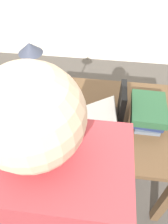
{
  "coord_description": "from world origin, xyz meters",
  "views": [
    {
      "loc": [
        0.07,
        -0.97,
        1.89
      ],
      "look_at": [
        -0.05,
        -0.04,
        0.85
      ],
      "focal_mm": 35.0,
      "sensor_mm": 36.0,
      "label": 1
    }
  ],
  "objects_px": {
    "coffee_mug": "(50,105)",
    "book_standing_upright": "(122,103)",
    "pencil": "(61,150)",
    "open_book": "(78,122)",
    "reading_lamp": "(31,55)",
    "book_stack_tall": "(148,112)"
  },
  "relations": [
    {
      "from": "reading_lamp",
      "to": "coffee_mug",
      "type": "height_order",
      "value": "reading_lamp"
    },
    {
      "from": "reading_lamp",
      "to": "coffee_mug",
      "type": "xyz_separation_m",
      "value": [
        0.13,
        -0.18,
        -0.27
      ]
    },
    {
      "from": "open_book",
      "to": "book_standing_upright",
      "type": "height_order",
      "value": "book_standing_upright"
    },
    {
      "from": "coffee_mug",
      "to": "pencil",
      "type": "bearing_deg",
      "value": -66.12
    },
    {
      "from": "book_stack_tall",
      "to": "pencil",
      "type": "xyz_separation_m",
      "value": [
        -0.52,
        -0.32,
        -0.06
      ]
    },
    {
      "from": "book_stack_tall",
      "to": "pencil",
      "type": "height_order",
      "value": "book_stack_tall"
    },
    {
      "from": "open_book",
      "to": "book_stack_tall",
      "type": "xyz_separation_m",
      "value": [
        0.44,
        0.12,
        0.03
      ]
    },
    {
      "from": "book_standing_upright",
      "to": "coffee_mug",
      "type": "xyz_separation_m",
      "value": [
        -0.48,
        -0.01,
        -0.07
      ]
    },
    {
      "from": "open_book",
      "to": "coffee_mug",
      "type": "height_order",
      "value": "open_book"
    },
    {
      "from": "open_book",
      "to": "coffee_mug",
      "type": "distance_m",
      "value": 0.24
    },
    {
      "from": "coffee_mug",
      "to": "pencil",
      "type": "height_order",
      "value": "coffee_mug"
    },
    {
      "from": "book_stack_tall",
      "to": "coffee_mug",
      "type": "relative_size",
      "value": 2.82
    },
    {
      "from": "book_stack_tall",
      "to": "pencil",
      "type": "distance_m",
      "value": 0.61
    },
    {
      "from": "reading_lamp",
      "to": "book_stack_tall",
      "type": "bearing_deg",
      "value": -12.48
    },
    {
      "from": "reading_lamp",
      "to": "coffee_mug",
      "type": "distance_m",
      "value": 0.35
    },
    {
      "from": "pencil",
      "to": "book_standing_upright",
      "type": "bearing_deg",
      "value": 43.28
    },
    {
      "from": "coffee_mug",
      "to": "book_standing_upright",
      "type": "bearing_deg",
      "value": 1.21
    },
    {
      "from": "book_standing_upright",
      "to": "pencil",
      "type": "xyz_separation_m",
      "value": [
        -0.34,
        -0.32,
        -0.12
      ]
    },
    {
      "from": "open_book",
      "to": "book_stack_tall",
      "type": "bearing_deg",
      "value": 9.51
    },
    {
      "from": "open_book",
      "to": "book_stack_tall",
      "type": "relative_size",
      "value": 1.99
    },
    {
      "from": "open_book",
      "to": "pencil",
      "type": "relative_size",
      "value": 3.67
    },
    {
      "from": "reading_lamp",
      "to": "pencil",
      "type": "relative_size",
      "value": 2.53
    }
  ]
}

